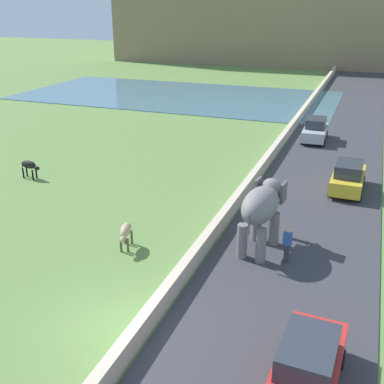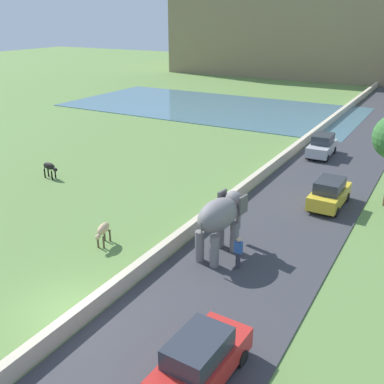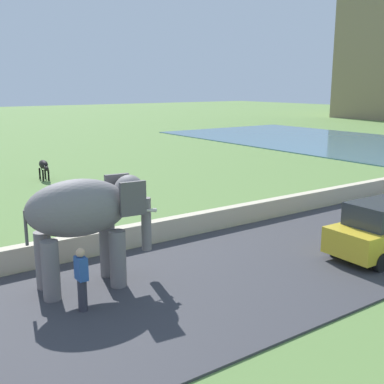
{
  "view_description": "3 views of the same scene",
  "coord_description": "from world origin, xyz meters",
  "px_view_note": "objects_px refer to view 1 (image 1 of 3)",
  "views": [
    {
      "loc": [
        7.27,
        -11.48,
        10.29
      ],
      "look_at": [
        -0.72,
        9.53,
        1.21
      ],
      "focal_mm": 44.43,
      "sensor_mm": 36.0,
      "label": 1
    },
    {
      "loc": [
        11.92,
        -10.5,
        11.06
      ],
      "look_at": [
        0.31,
        9.8,
        1.74
      ],
      "focal_mm": 42.27,
      "sensor_mm": 36.0,
      "label": 2
    },
    {
      "loc": [
        14.92,
        2.33,
        5.34
      ],
      "look_at": [
        2.06,
        11.36,
        1.82
      ],
      "focal_mm": 44.89,
      "sensor_mm": 36.0,
      "label": 3
    }
  ],
  "objects_px": {
    "cow_tan": "(126,231)",
    "car_red": "(308,365)",
    "elephant": "(262,208)",
    "car_yellow": "(348,177)",
    "cow_black": "(29,166)",
    "person_beside_elephant": "(287,244)",
    "car_silver": "(315,130)"
  },
  "relations": [
    {
      "from": "cow_tan",
      "to": "car_red",
      "type": "bearing_deg",
      "value": -32.83
    },
    {
      "from": "elephant",
      "to": "car_yellow",
      "type": "distance_m",
      "value": 9.2
    },
    {
      "from": "car_red",
      "to": "cow_black",
      "type": "relative_size",
      "value": 2.9
    },
    {
      "from": "car_yellow",
      "to": "car_red",
      "type": "relative_size",
      "value": 0.99
    },
    {
      "from": "elephant",
      "to": "car_red",
      "type": "bearing_deg",
      "value": -67.77
    },
    {
      "from": "car_red",
      "to": "cow_black",
      "type": "bearing_deg",
      "value": 148.18
    },
    {
      "from": "car_yellow",
      "to": "cow_tan",
      "type": "distance_m",
      "value": 13.71
    },
    {
      "from": "elephant",
      "to": "car_yellow",
      "type": "xyz_separation_m",
      "value": [
        3.12,
        8.58,
        -1.14
      ]
    },
    {
      "from": "car_yellow",
      "to": "cow_black",
      "type": "relative_size",
      "value": 2.87
    },
    {
      "from": "car_red",
      "to": "cow_tan",
      "type": "distance_m",
      "value": 10.37
    },
    {
      "from": "person_beside_elephant",
      "to": "cow_black",
      "type": "relative_size",
      "value": 1.16
    },
    {
      "from": "person_beside_elephant",
      "to": "cow_black",
      "type": "height_order",
      "value": "person_beside_elephant"
    },
    {
      "from": "car_red",
      "to": "elephant",
      "type": "bearing_deg",
      "value": 112.23
    },
    {
      "from": "person_beside_elephant",
      "to": "car_yellow",
      "type": "height_order",
      "value": "car_yellow"
    },
    {
      "from": "person_beside_elephant",
      "to": "car_yellow",
      "type": "bearing_deg",
      "value": 78.99
    },
    {
      "from": "cow_black",
      "to": "car_yellow",
      "type": "bearing_deg",
      "value": 14.19
    },
    {
      "from": "car_yellow",
      "to": "car_red",
      "type": "distance_m",
      "value": 16.21
    },
    {
      "from": "cow_tan",
      "to": "person_beside_elephant",
      "type": "bearing_deg",
      "value": 10.39
    },
    {
      "from": "car_silver",
      "to": "cow_tan",
      "type": "relative_size",
      "value": 2.84
    },
    {
      "from": "car_red",
      "to": "car_silver",
      "type": "bearing_deg",
      "value": 96.79
    },
    {
      "from": "person_beside_elephant",
      "to": "cow_tan",
      "type": "height_order",
      "value": "person_beside_elephant"
    },
    {
      "from": "elephant",
      "to": "cow_black",
      "type": "bearing_deg",
      "value": 165.89
    },
    {
      "from": "car_silver",
      "to": "car_yellow",
      "type": "bearing_deg",
      "value": -72.89
    },
    {
      "from": "elephant",
      "to": "cow_black",
      "type": "distance_m",
      "value": 15.97
    },
    {
      "from": "car_yellow",
      "to": "cow_tan",
      "type": "relative_size",
      "value": 2.83
    },
    {
      "from": "car_yellow",
      "to": "car_red",
      "type": "height_order",
      "value": "same"
    },
    {
      "from": "person_beside_elephant",
      "to": "cow_tan",
      "type": "relative_size",
      "value": 1.15
    },
    {
      "from": "car_silver",
      "to": "cow_tan",
      "type": "bearing_deg",
      "value": -104.96
    },
    {
      "from": "car_red",
      "to": "cow_black",
      "type": "distance_m",
      "value": 21.85
    },
    {
      "from": "car_red",
      "to": "person_beside_elephant",
      "type": "bearing_deg",
      "value": 104.76
    },
    {
      "from": "car_yellow",
      "to": "car_silver",
      "type": "bearing_deg",
      "value": 107.11
    },
    {
      "from": "car_silver",
      "to": "car_red",
      "type": "height_order",
      "value": "same"
    }
  ]
}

